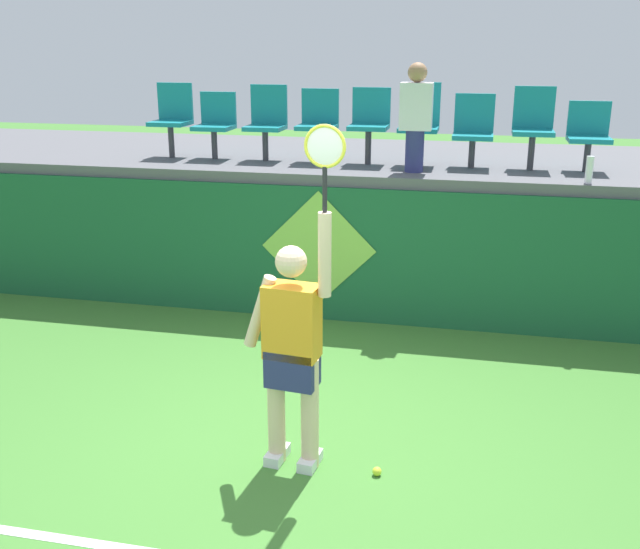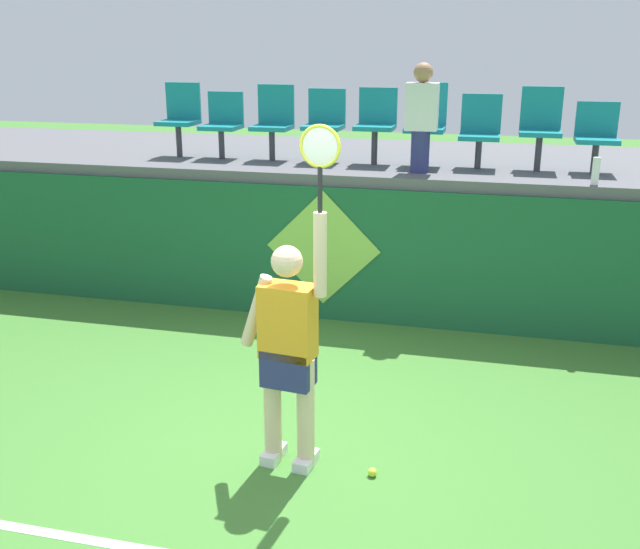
% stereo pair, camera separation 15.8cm
% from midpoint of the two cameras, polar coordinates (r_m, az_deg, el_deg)
% --- Properties ---
extents(ground_plane, '(40.00, 40.00, 0.00)m').
position_cam_midpoint_polar(ground_plane, '(5.72, -2.13, -13.89)').
color(ground_plane, '#3D752D').
extents(court_back_wall, '(13.27, 0.20, 1.50)m').
position_cam_midpoint_polar(court_back_wall, '(8.07, 3.58, 1.54)').
color(court_back_wall, '#195633').
rests_on(court_back_wall, ground_plane).
extents(spectator_platform, '(13.27, 3.03, 0.12)m').
position_cam_midpoint_polar(spectator_platform, '(9.30, 5.33, 8.79)').
color(spectator_platform, '#56565B').
rests_on(spectator_platform, court_back_wall).
extents(tennis_player, '(0.75, 0.30, 2.49)m').
position_cam_midpoint_polar(tennis_player, '(5.22, -1.55, -5.50)').
color(tennis_player, white).
rests_on(tennis_player, ground_plane).
extents(tennis_ball, '(0.07, 0.07, 0.07)m').
position_cam_midpoint_polar(tennis_ball, '(5.50, 4.92, -14.99)').
color(tennis_ball, '#D1E533').
rests_on(tennis_ball, ground_plane).
extents(water_bottle, '(0.07, 0.07, 0.27)m').
position_cam_midpoint_polar(water_bottle, '(7.86, 21.09, 7.47)').
color(water_bottle, white).
rests_on(water_bottle, spectator_platform).
extents(stadium_chair_0, '(0.44, 0.42, 0.87)m').
position_cam_midpoint_polar(stadium_chair_0, '(9.30, -10.27, 12.00)').
color(stadium_chair_0, '#38383D').
rests_on(stadium_chair_0, spectator_platform).
extents(stadium_chair_1, '(0.44, 0.42, 0.78)m').
position_cam_midpoint_polar(stadium_chair_1, '(9.09, -7.02, 11.67)').
color(stadium_chair_1, '#38383D').
rests_on(stadium_chair_1, spectator_platform).
extents(stadium_chair_2, '(0.44, 0.42, 0.87)m').
position_cam_midpoint_polar(stadium_chair_2, '(8.89, -3.09, 11.89)').
color(stadium_chair_2, '#38383D').
rests_on(stadium_chair_2, spectator_platform).
extents(stadium_chair_3, '(0.44, 0.42, 0.83)m').
position_cam_midpoint_polar(stadium_chair_3, '(8.72, 0.89, 11.79)').
color(stadium_chair_3, '#38383D').
rests_on(stadium_chair_3, spectator_platform).
extents(stadium_chair_4, '(0.44, 0.42, 0.85)m').
position_cam_midpoint_polar(stadium_chair_4, '(8.61, 4.89, 11.75)').
color(stadium_chair_4, '#38383D').
rests_on(stadium_chair_4, spectator_platform).
extents(stadium_chair_5, '(0.44, 0.42, 0.91)m').
position_cam_midpoint_polar(stadium_chair_5, '(8.54, 8.72, 11.69)').
color(stadium_chair_5, '#38383D').
rests_on(stadium_chair_5, spectator_platform).
extents(stadium_chair_6, '(0.44, 0.42, 0.80)m').
position_cam_midpoint_polar(stadium_chair_6, '(8.51, 12.80, 10.93)').
color(stadium_chair_6, '#38383D').
rests_on(stadium_chair_6, spectator_platform).
extents(stadium_chair_7, '(0.44, 0.42, 0.89)m').
position_cam_midpoint_polar(stadium_chair_7, '(8.52, 17.20, 11.02)').
color(stadium_chair_7, '#38383D').
rests_on(stadium_chair_7, spectator_platform).
extents(stadium_chair_8, '(0.44, 0.42, 0.74)m').
position_cam_midpoint_polar(stadium_chair_8, '(8.57, 21.10, 10.11)').
color(stadium_chair_8, '#38383D').
rests_on(stadium_chair_8, spectator_platform).
extents(spectator_0, '(0.34, 0.21, 1.15)m').
position_cam_midpoint_polar(spectator_0, '(8.08, 8.43, 12.08)').
color(spectator_0, navy).
rests_on(spectator_0, spectator_platform).
extents(wall_signage_mount, '(1.27, 0.01, 1.46)m').
position_cam_midpoint_polar(wall_signage_mount, '(8.28, 0.78, -3.44)').
color(wall_signage_mount, '#195633').
rests_on(wall_signage_mount, ground_plane).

